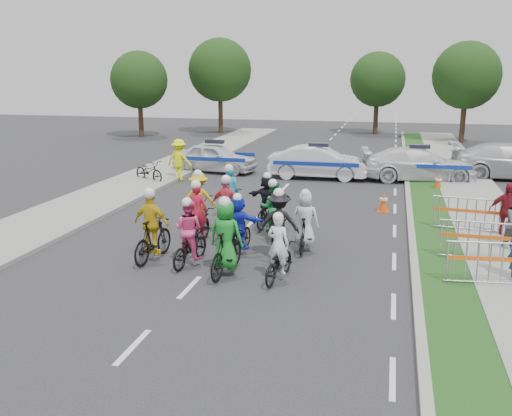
% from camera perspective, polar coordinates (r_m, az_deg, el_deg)
% --- Properties ---
extents(ground, '(90.00, 90.00, 0.00)m').
position_cam_1_polar(ground, '(13.40, -6.66, -7.91)').
color(ground, '#28282B').
rests_on(ground, ground).
extents(curb_right, '(0.20, 60.00, 0.12)m').
position_cam_1_polar(curb_right, '(17.37, 15.34, -3.04)').
color(curb_right, gray).
rests_on(curb_right, ground).
extents(grass_strip, '(1.20, 60.00, 0.11)m').
position_cam_1_polar(grass_strip, '(17.42, 17.64, -3.17)').
color(grass_strip, '#1F4115').
rests_on(grass_strip, ground).
extents(sidewalk_right, '(2.40, 60.00, 0.13)m').
position_cam_1_polar(sidewalk_right, '(17.65, 23.47, -3.42)').
color(sidewalk_right, gray).
rests_on(sidewalk_right, ground).
extents(sidewalk_left, '(3.00, 60.00, 0.13)m').
position_cam_1_polar(sidewalk_left, '(20.49, -19.05, -0.77)').
color(sidewalk_left, gray).
rests_on(sidewalk_left, ground).
extents(rider_0, '(0.84, 1.73, 1.70)m').
position_cam_1_polar(rider_0, '(13.60, 2.26, -4.96)').
color(rider_0, black).
rests_on(rider_0, ground).
extents(rider_1, '(0.89, 1.94, 1.99)m').
position_cam_1_polar(rider_1, '(13.88, -3.00, -3.69)').
color(rider_1, black).
rests_on(rider_1, ground).
extents(rider_2, '(0.85, 1.83, 1.80)m').
position_cam_1_polar(rider_2, '(14.73, -6.70, -3.15)').
color(rider_2, black).
rests_on(rider_2, ground).
extents(rider_3, '(1.03, 1.93, 1.98)m').
position_cam_1_polar(rider_3, '(15.15, -10.32, -2.46)').
color(rider_3, black).
rests_on(rider_3, ground).
extents(rider_4, '(1.16, 1.99, 1.95)m').
position_cam_1_polar(rider_4, '(15.03, 2.31, -2.40)').
color(rider_4, black).
rests_on(rider_4, ground).
extents(rider_5, '(1.41, 1.68, 1.71)m').
position_cam_1_polar(rider_5, '(15.47, -1.77, -2.01)').
color(rider_5, black).
rests_on(rider_5, ground).
extents(rider_6, '(0.67, 1.87, 1.90)m').
position_cam_1_polar(rider_6, '(16.42, -5.84, -1.52)').
color(rider_6, black).
rests_on(rider_6, ground).
extents(rider_7, '(0.75, 1.69, 1.78)m').
position_cam_1_polar(rider_7, '(15.75, 4.94, -1.90)').
color(rider_7, black).
rests_on(rider_7, ground).
extents(rider_8, '(0.92, 1.86, 1.82)m').
position_cam_1_polar(rider_8, '(16.92, 1.72, -0.82)').
color(rider_8, black).
rests_on(rider_8, ground).
extents(rider_9, '(0.97, 1.82, 1.91)m').
position_cam_1_polar(rider_9, '(17.07, -2.90, -0.51)').
color(rider_9, black).
rests_on(rider_9, ground).
extents(rider_10, '(1.13, 1.94, 1.91)m').
position_cam_1_polar(rider_10, '(17.99, -5.68, 0.19)').
color(rider_10, black).
rests_on(rider_10, ground).
extents(rider_11, '(1.48, 1.75, 1.78)m').
position_cam_1_polar(rider_11, '(18.18, 1.16, 0.45)').
color(rider_11, black).
rests_on(rider_11, ground).
extents(rider_12, '(0.91, 1.95, 1.92)m').
position_cam_1_polar(rider_12, '(18.94, -2.61, 0.61)').
color(rider_12, black).
rests_on(rider_12, ground).
extents(police_car_0, '(4.35, 2.25, 1.41)m').
position_cam_1_polar(police_car_0, '(28.16, -4.12, 5.04)').
color(police_car_0, silver).
rests_on(police_car_0, ground).
extents(police_car_1, '(4.55, 1.67, 1.49)m').
position_cam_1_polar(police_car_1, '(26.55, 6.23, 4.55)').
color(police_car_1, silver).
rests_on(police_car_1, ground).
extents(police_car_2, '(5.35, 2.77, 1.48)m').
position_cam_1_polar(police_car_2, '(26.89, 15.94, 4.22)').
color(police_car_2, silver).
rests_on(police_car_2, ground).
extents(spectator_2, '(1.06, 0.54, 1.73)m').
position_cam_1_polar(spectator_2, '(18.28, 23.81, -0.30)').
color(spectator_2, maroon).
rests_on(spectator_2, ground).
extents(marshal_hiviz, '(1.28, 0.83, 1.88)m').
position_cam_1_polar(marshal_hiviz, '(26.17, -7.69, 4.81)').
color(marshal_hiviz, '#F4FF0D').
rests_on(marshal_hiviz, ground).
extents(barrier_0, '(2.04, 0.71, 1.12)m').
position_cam_1_polar(barrier_0, '(14.11, 22.33, -5.33)').
color(barrier_0, '#A5A8AD').
rests_on(barrier_0, ground).
extents(barrier_1, '(2.02, 0.58, 1.12)m').
position_cam_1_polar(barrier_1, '(15.83, 21.39, -3.24)').
color(barrier_1, '#A5A8AD').
rests_on(barrier_1, ground).
extents(barrier_2, '(2.05, 0.75, 1.12)m').
position_cam_1_polar(barrier_2, '(18.59, 20.27, -0.73)').
color(barrier_2, '#A5A8AD').
rests_on(barrier_2, ground).
extents(cone_0, '(0.40, 0.40, 0.70)m').
position_cam_1_polar(cone_0, '(20.66, 12.63, 0.55)').
color(cone_0, '#F24C0C').
rests_on(cone_0, ground).
extents(cone_1, '(0.40, 0.40, 0.70)m').
position_cam_1_polar(cone_1, '(24.97, 17.76, 2.47)').
color(cone_1, '#F24C0C').
rests_on(cone_1, ground).
extents(parked_bike, '(1.93, 1.47, 0.97)m').
position_cam_1_polar(parked_bike, '(26.07, -10.65, 3.65)').
color(parked_bike, black).
rests_on(parked_bike, ground).
extents(tree_0, '(4.20, 4.20, 6.30)m').
position_cam_1_polar(tree_0, '(43.73, -11.62, 12.43)').
color(tree_0, '#382619').
rests_on(tree_0, ground).
extents(tree_1, '(4.55, 4.55, 6.82)m').
position_cam_1_polar(tree_1, '(41.93, 20.32, 12.32)').
color(tree_1, '#382619').
rests_on(tree_1, ground).
extents(tree_3, '(4.90, 4.90, 7.35)m').
position_cam_1_polar(tree_3, '(45.68, -3.62, 13.60)').
color(tree_3, '#382619').
rests_on(tree_3, ground).
extents(tree_4, '(4.20, 4.20, 6.30)m').
position_cam_1_polar(tree_4, '(45.70, 12.07, 12.45)').
color(tree_4, '#382619').
rests_on(tree_4, ground).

